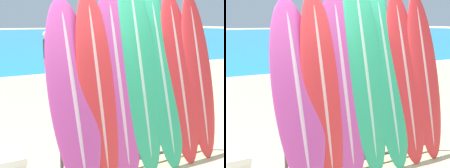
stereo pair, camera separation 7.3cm
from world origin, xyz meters
The scene contains 11 objects.
surfboard_rack centered at (0.39, 0.43, 0.51)m, with size 2.24×0.04×0.95m.
surfboard_slot_0 centered at (-0.54, 0.45, 1.09)m, with size 0.59×0.77×2.17m.
surfboard_slot_1 centered at (-0.23, 0.45, 1.13)m, with size 0.49×0.63×2.26m.
surfboard_slot_2 centered at (0.06, 0.46, 1.14)m, with size 0.58×0.63×2.28m.
surfboard_slot_3 centered at (0.38, 0.49, 1.32)m, with size 0.52×0.75×2.63m.
surfboard_slot_4 centered at (0.73, 0.47, 1.16)m, with size 0.52×0.74×2.33m.
surfboard_slot_5 centered at (1.02, 0.46, 1.15)m, with size 0.53×0.69×2.29m.
surfboard_slot_6 centered at (1.34, 0.44, 1.14)m, with size 0.50×0.65×2.28m.
person_near_water centered at (1.87, 5.95, 0.94)m, with size 0.24×0.29×1.72m.
person_mid_beach centered at (1.12, 6.70, 0.87)m, with size 0.25×0.27×1.59m.
person_far_left centered at (2.93, 5.82, 0.95)m, with size 0.29×0.23×1.75m.
Camera 2 is at (-1.74, -2.77, 1.89)m, focal length 50.00 mm.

